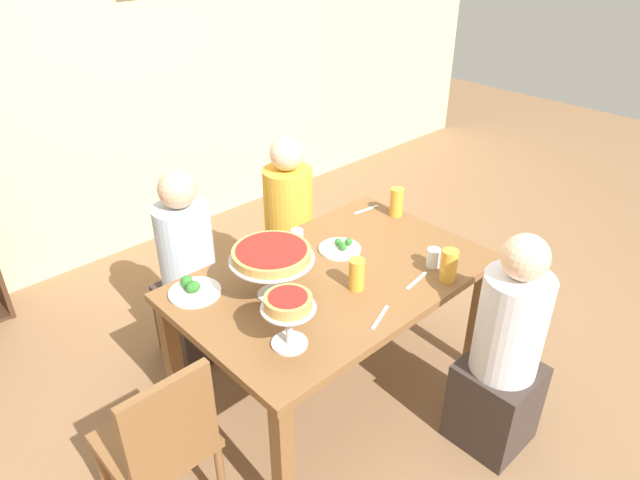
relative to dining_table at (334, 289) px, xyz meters
name	(u,v)px	position (x,y,z in m)	size (l,w,h in m)	color
ground_plane	(332,385)	(0.00, 0.00, -0.65)	(12.00, 12.00, 0.00)	#846042
rear_partition	(106,60)	(0.00, 2.20, 0.75)	(8.00, 0.12, 2.80)	beige
dining_table	(334,289)	(0.00, 0.00, 0.00)	(1.51, 0.97, 0.74)	brown
diner_far_left	(190,281)	(-0.37, 0.77, -0.16)	(0.34, 0.34, 1.15)	#382D28
diner_far_right	(289,237)	(0.35, 0.76, -0.16)	(0.34, 0.34, 1.15)	#382D28
diner_near_right	(503,361)	(0.33, -0.77, -0.16)	(0.34, 0.34, 1.15)	#382D28
chair_head_west	(162,442)	(-1.04, -0.11, -0.16)	(0.40, 0.40, 0.87)	brown
deep_dish_pizza_stand	(272,256)	(-0.33, 0.07, 0.30)	(0.38, 0.38, 0.25)	silver
personal_pizza_stand	(288,308)	(-0.49, -0.24, 0.27)	(0.22, 0.22, 0.24)	silver
salad_plate_near_diner	(341,248)	(0.18, 0.14, 0.10)	(0.22, 0.22, 0.05)	white
salad_plate_far_diner	(193,289)	(-0.58, 0.33, 0.11)	(0.24, 0.24, 0.07)	white
beer_glass_amber_tall	(357,274)	(-0.01, -0.15, 0.17)	(0.07, 0.07, 0.15)	gold
beer_glass_amber_short	(449,265)	(0.36, -0.41, 0.17)	(0.08, 0.08, 0.16)	gold
beer_glass_amber_spare	(397,202)	(0.69, 0.19, 0.17)	(0.08, 0.08, 0.17)	gold
water_glass_clear_near	(297,239)	(0.04, 0.31, 0.14)	(0.06, 0.06, 0.10)	white
water_glass_clear_far	(433,258)	(0.41, -0.28, 0.14)	(0.07, 0.07, 0.10)	white
cutlery_fork_near	(380,317)	(-0.09, -0.38, 0.09)	(0.18, 0.02, 0.01)	silver
cutlery_knife_near	(366,210)	(0.61, 0.36, 0.09)	(0.18, 0.02, 0.01)	silver
cutlery_fork_far	(417,281)	(0.25, -0.31, 0.09)	(0.18, 0.02, 0.01)	silver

